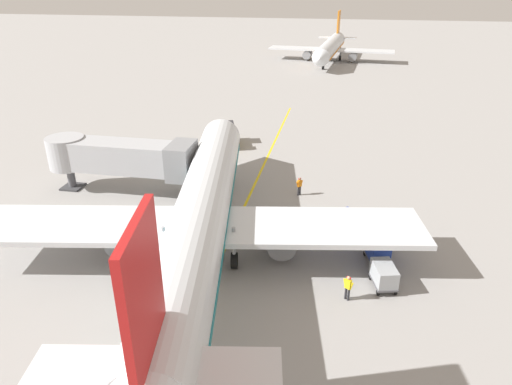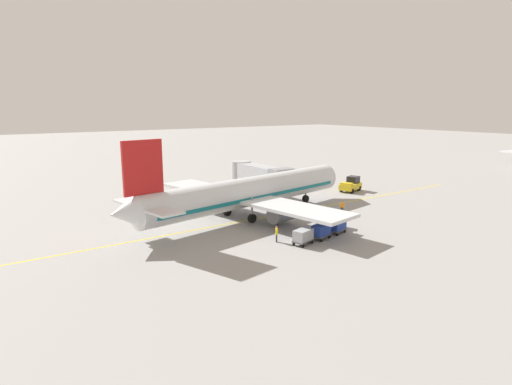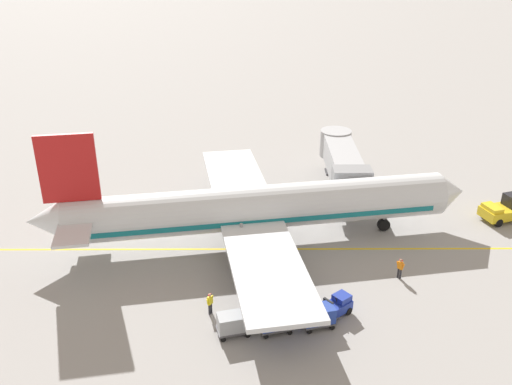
{
  "view_description": "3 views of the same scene",
  "coord_description": "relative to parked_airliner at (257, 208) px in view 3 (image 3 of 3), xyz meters",
  "views": [
    {
      "loc": [
        7.51,
        -27.51,
        17.9
      ],
      "look_at": [
        1.45,
        4.63,
        2.52
      ],
      "focal_mm": 32.39,
      "sensor_mm": 36.0,
      "label": 1
    },
    {
      "loc": [
        41.72,
        -29.8,
        13.91
      ],
      "look_at": [
        0.82,
        -1.24,
        3.58
      ],
      "focal_mm": 29.36,
      "sensor_mm": 36.0,
      "label": 2
    },
    {
      "loc": [
        40.31,
        -1.1,
        24.15
      ],
      "look_at": [
        -2.71,
        -0.91,
        4.01
      ],
      "focal_mm": 38.89,
      "sensor_mm": 36.0,
      "label": 3
    }
  ],
  "objects": [
    {
      "name": "ground_plane",
      "position": [
        1.33,
        0.8,
        -3.19
      ],
      "size": [
        400.0,
        400.0,
        0.0
      ],
      "primitive_type": "plane",
      "color": "gray"
    },
    {
      "name": "gate_lead_in_line",
      "position": [
        1.33,
        0.8,
        -3.18
      ],
      "size": [
        0.24,
        80.0,
        0.01
      ],
      "primitive_type": "cube",
      "color": "gold",
      "rests_on": "ground"
    },
    {
      "name": "parked_airliner",
      "position": [
        0.0,
        0.0,
        0.0
      ],
      "size": [
        30.45,
        37.24,
        10.63
      ],
      "color": "silver",
      "rests_on": "ground"
    },
    {
      "name": "jet_bridge",
      "position": [
        -10.04,
        8.6,
        0.27
      ],
      "size": [
        13.53,
        3.5,
        4.98
      ],
      "color": "#A8AAAF",
      "rests_on": "ground"
    },
    {
      "name": "pushback_tractor",
      "position": [
        -3.95,
        23.1,
        -2.09
      ],
      "size": [
        3.44,
        4.86,
        2.4
      ],
      "color": "gold",
      "rests_on": "ground"
    },
    {
      "name": "baggage_tug_lead",
      "position": [
        10.27,
        5.35,
        -2.47
      ],
      "size": [
        2.51,
        2.69,
        1.62
      ],
      "color": "#1E339E",
      "rests_on": "ground"
    },
    {
      "name": "baggage_cart_front",
      "position": [
        11.51,
        4.02,
        -2.24
      ],
      "size": [
        1.81,
        2.98,
        1.58
      ],
      "color": "#4C4C51",
      "rests_on": "ground"
    },
    {
      "name": "baggage_cart_second_in_train",
      "position": [
        12.01,
        1.13,
        -2.24
      ],
      "size": [
        1.81,
        2.98,
        1.58
      ],
      "color": "#4C4C51",
      "rests_on": "ground"
    },
    {
      "name": "baggage_cart_third_in_train",
      "position": [
        12.28,
        -1.65,
        -2.24
      ],
      "size": [
        1.81,
        2.98,
        1.58
      ],
      "color": "#4C4C51",
      "rests_on": "ground"
    },
    {
      "name": "ground_crew_wing_walker",
      "position": [
        5.69,
        10.91,
        -2.23
      ],
      "size": [
        0.59,
        0.56,
        1.69
      ],
      "color": "#232328",
      "rests_on": "ground"
    },
    {
      "name": "ground_crew_loader",
      "position": [
        10.07,
        -3.35,
        -2.23
      ],
      "size": [
        0.64,
        0.49,
        1.69
      ],
      "color": "#232328",
      "rests_on": "ground"
    }
  ]
}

